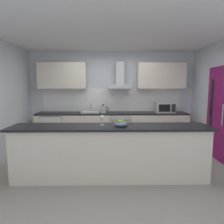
{
  "coord_description": "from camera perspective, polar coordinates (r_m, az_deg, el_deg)",
  "views": [
    {
      "loc": [
        -0.1,
        -4.05,
        1.61
      ],
      "look_at": [
        -0.02,
        0.41,
        1.05
      ],
      "focal_mm": 32.27,
      "sensor_mm": 36.0,
      "label": 1
    }
  ],
  "objects": [
    {
      "name": "wall_back",
      "position": [
        5.91,
        -0.05,
        4.16
      ],
      "size": [
        5.68,
        0.12,
        2.6
      ],
      "primitive_type": "cube",
      "color": "silver",
      "rests_on": "ground"
    },
    {
      "name": "microwave",
      "position": [
        5.7,
        14.74,
        1.3
      ],
      "size": [
        0.5,
        0.38,
        0.3
      ],
      "color": "#B7BABC",
      "rests_on": "counter_back"
    },
    {
      "name": "sink",
      "position": [
        5.57,
        -6.06,
        0.1
      ],
      "size": [
        0.5,
        0.4,
        0.26
      ],
      "color": "silver",
      "rests_on": "counter_back"
    },
    {
      "name": "range_hood",
      "position": [
        5.63,
        2.25,
        8.97
      ],
      "size": [
        0.62,
        0.45,
        0.72
      ],
      "color": "#B7BABC"
    },
    {
      "name": "oven",
      "position": [
        5.62,
        2.26,
        -4.65
      ],
      "size": [
        0.6,
        0.62,
        0.8
      ],
      "color": "slate",
      "rests_on": "ground"
    },
    {
      "name": "counter_back",
      "position": [
        5.64,
        0.02,
        -4.7
      ],
      "size": [
        4.12,
        0.6,
        0.9
      ],
      "color": "beige",
      "rests_on": "ground"
    },
    {
      "name": "side_door",
      "position": [
        5.04,
        27.69,
        -0.29
      ],
      "size": [
        0.08,
        0.85,
        2.05
      ],
      "color": "#7A1456",
      "rests_on": "ground"
    },
    {
      "name": "wine_glass",
      "position": [
        3.5,
        -2.84,
        -1.76
      ],
      "size": [
        0.08,
        0.08,
        0.18
      ],
      "color": "silver",
      "rests_on": "counter_island"
    },
    {
      "name": "ceiling",
      "position": [
        4.17,
        0.39,
        21.04
      ],
      "size": [
        5.68,
        4.58,
        0.02
      ],
      "primitive_type": "cube",
      "color": "white"
    },
    {
      "name": "kettle",
      "position": [
        5.49,
        -2.46,
        0.84
      ],
      "size": [
        0.29,
        0.15,
        0.24
      ],
      "color": "#B7BABC",
      "rests_on": "counter_back"
    },
    {
      "name": "fruit_bowl",
      "position": [
        3.41,
        2.55,
        -3.37
      ],
      "size": [
        0.22,
        0.22,
        0.12
      ],
      "color": "slate",
      "rests_on": "counter_island"
    },
    {
      "name": "upper_cabinets",
      "position": [
        5.68,
        -0.01,
        10.2
      ],
      "size": [
        4.06,
        0.32,
        0.7
      ],
      "color": "beige"
    },
    {
      "name": "ground",
      "position": [
        4.36,
        0.36,
        -14.64
      ],
      "size": [
        5.68,
        4.58,
        0.02
      ],
      "primitive_type": "cube",
      "color": "gray"
    },
    {
      "name": "backsplash_tile",
      "position": [
        5.84,
        -0.04,
        3.44
      ],
      "size": [
        3.98,
        0.02,
        0.66
      ],
      "primitive_type": "cube",
      "color": "white"
    },
    {
      "name": "refrigerator",
      "position": [
        5.81,
        -16.0,
        -4.88
      ],
      "size": [
        0.58,
        0.6,
        0.85
      ],
      "color": "white",
      "rests_on": "ground"
    },
    {
      "name": "counter_island",
      "position": [
        3.57,
        -0.46,
        -11.32
      ],
      "size": [
        3.41,
        0.64,
        0.95
      ],
      "color": "beige",
      "rests_on": "ground"
    }
  ]
}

